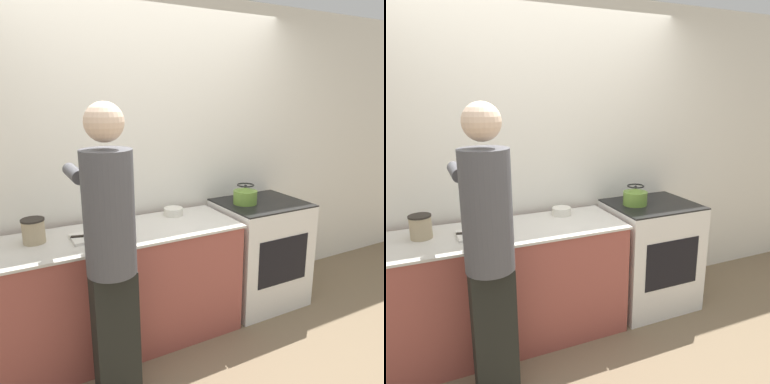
% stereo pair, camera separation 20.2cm
% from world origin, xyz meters
% --- Properties ---
extents(ground_plane, '(12.00, 12.00, 0.00)m').
position_xyz_m(ground_plane, '(0.00, 0.00, 0.00)').
color(ground_plane, '#7A664C').
extents(wall_back, '(8.00, 0.05, 2.60)m').
position_xyz_m(wall_back, '(0.00, 0.69, 1.30)').
color(wall_back, silver).
rests_on(wall_back, ground_plane).
extents(counter, '(1.77, 0.62, 0.88)m').
position_xyz_m(counter, '(-0.38, 0.30, 0.44)').
color(counter, '#9E4C42').
rests_on(counter, ground_plane).
extents(oven, '(0.72, 0.63, 0.93)m').
position_xyz_m(oven, '(0.90, 0.31, 0.47)').
color(oven, silver).
rests_on(oven, ground_plane).
extents(person, '(0.32, 0.56, 1.79)m').
position_xyz_m(person, '(-0.58, -0.20, 1.00)').
color(person, black).
rests_on(person, ground_plane).
extents(cutting_board, '(0.30, 0.22, 0.02)m').
position_xyz_m(cutting_board, '(-0.56, 0.28, 0.89)').
color(cutting_board, silver).
rests_on(cutting_board, counter).
extents(knife, '(0.22, 0.09, 0.01)m').
position_xyz_m(knife, '(-0.61, 0.28, 0.90)').
color(knife, silver).
rests_on(knife, cutting_board).
extents(kettle, '(0.20, 0.20, 0.17)m').
position_xyz_m(kettle, '(0.74, 0.34, 1.00)').
color(kettle, olive).
rests_on(kettle, oven).
extents(bowl_prep, '(0.15, 0.15, 0.06)m').
position_xyz_m(bowl_prep, '(0.13, 0.47, 0.91)').
color(bowl_prep, silver).
rests_on(bowl_prep, counter).
extents(canister_jar, '(0.15, 0.15, 0.16)m').
position_xyz_m(canister_jar, '(-0.93, 0.37, 0.96)').
color(canister_jar, tan).
rests_on(canister_jar, counter).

